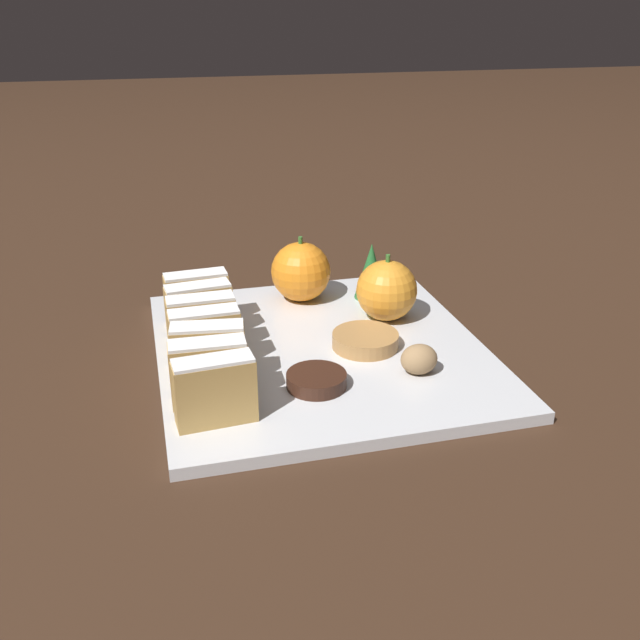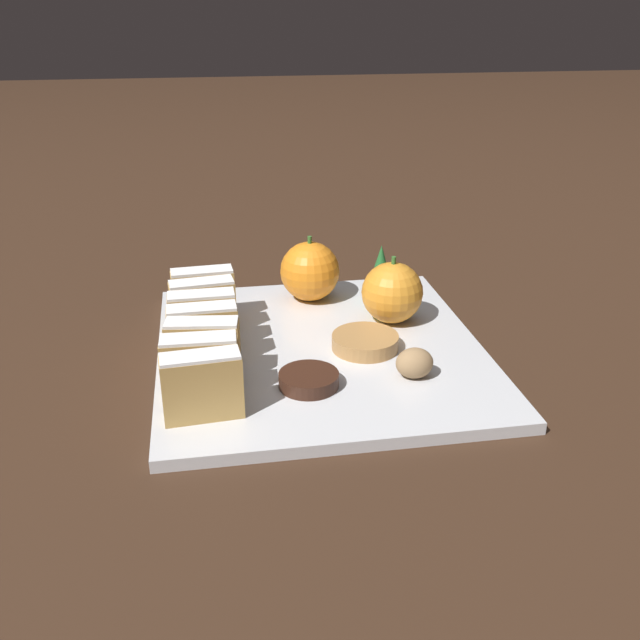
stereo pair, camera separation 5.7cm
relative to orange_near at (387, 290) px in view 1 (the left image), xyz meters
The scene contains 15 objects.
ground_plane 0.11m from the orange_near, 151.31° to the right, with size 6.00×6.00×0.00m, color #382316.
serving_platter 0.11m from the orange_near, 151.31° to the right, with size 0.34×0.37×0.01m.
stollen_slice_front 0.27m from the orange_near, 141.58° to the right, with size 0.07×0.03×0.06m.
stollen_slice_second 0.26m from the orange_near, 147.89° to the right, with size 0.07×0.03×0.06m.
stollen_slice_third 0.24m from the orange_near, 154.66° to the right, with size 0.07×0.03×0.06m.
stollen_slice_fourth 0.22m from the orange_near, 162.75° to the right, with size 0.07×0.03×0.06m.
stollen_slice_fifth 0.21m from the orange_near, behind, with size 0.07×0.03×0.06m.
stollen_slice_sixth 0.21m from the orange_near, behind, with size 0.07×0.03×0.06m.
stollen_slice_back 0.21m from the orange_near, 169.46° to the left, with size 0.07×0.03×0.06m.
orange_near is the anchor object (origin of this frame).
orange_far 0.11m from the orange_near, 135.39° to the left, with size 0.07×0.07×0.08m.
walnut 0.13m from the orange_near, 95.26° to the right, with size 0.04×0.03×0.03m.
chocolate_cookie 0.18m from the orange_near, 131.04° to the right, with size 0.06×0.06×0.01m.
gingerbread_cookie 0.08m from the orange_near, 125.11° to the right, with size 0.07×0.07×0.02m.
evergreen_sprig 0.07m from the orange_near, 87.28° to the left, with size 0.04×0.04×0.07m.
Camera 1 is at (-0.17, -0.66, 0.35)m, focal length 40.00 mm.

